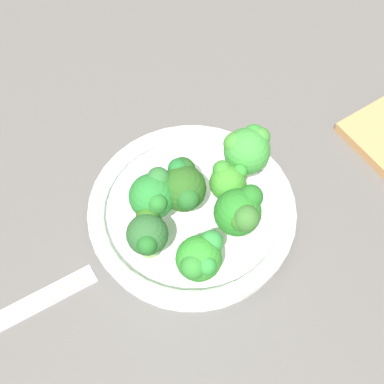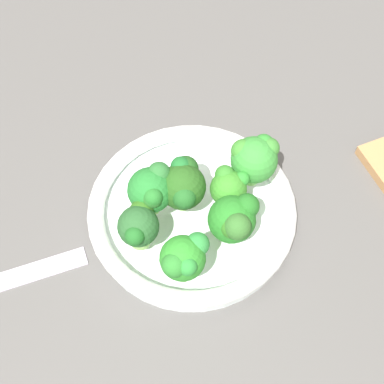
# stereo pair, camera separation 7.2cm
# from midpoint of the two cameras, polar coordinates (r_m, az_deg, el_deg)

# --- Properties ---
(ground_plane) EXTENTS (1.30, 1.30, 0.03)m
(ground_plane) POSITION_cam_midpoint_polar(r_m,az_deg,el_deg) (0.80, -4.09, -1.48)
(ground_plane) COLOR #585654
(bowl) EXTENTS (0.27, 0.27, 0.04)m
(bowl) POSITION_cam_midpoint_polar(r_m,az_deg,el_deg) (0.76, -2.70, -2.21)
(bowl) COLOR white
(bowl) RESTS_ON ground_plane
(broccoli_floret_0) EXTENTS (0.07, 0.06, 0.07)m
(broccoli_floret_0) POSITION_cam_midpoint_polar(r_m,az_deg,el_deg) (0.71, -3.57, 0.45)
(broccoli_floret_0) COLOR #83B150
(broccoli_floret_0) RESTS_ON bowl
(broccoli_floret_1) EXTENTS (0.06, 0.06, 0.08)m
(broccoli_floret_1) POSITION_cam_midpoint_polar(r_m,az_deg,el_deg) (0.73, 2.69, 4.12)
(broccoli_floret_1) COLOR #79C158
(broccoli_floret_1) RESTS_ON bowl
(broccoli_floret_2) EXTENTS (0.06, 0.06, 0.07)m
(broccoli_floret_2) POSITION_cam_midpoint_polar(r_m,az_deg,el_deg) (0.69, 1.82, -2.30)
(broccoli_floret_2) COLOR #8DCC5C
(broccoli_floret_2) RESTS_ON bowl
(broccoli_floret_3) EXTENTS (0.05, 0.06, 0.07)m
(broccoli_floret_3) POSITION_cam_midpoint_polar(r_m,az_deg,el_deg) (0.66, -2.37, -6.90)
(broccoli_floret_3) COLOR #92D873
(broccoli_floret_3) RESTS_ON bowl
(broccoli_floret_4) EXTENTS (0.06, 0.06, 0.08)m
(broccoli_floret_4) POSITION_cam_midpoint_polar(r_m,az_deg,el_deg) (0.70, -6.82, -0.64)
(broccoli_floret_4) COLOR #87C358
(broccoli_floret_4) RESTS_ON bowl
(broccoli_floret_5) EXTENTS (0.06, 0.05, 0.06)m
(broccoli_floret_5) POSITION_cam_midpoint_polar(r_m,az_deg,el_deg) (0.68, -7.46, -4.37)
(broccoli_floret_5) COLOR #94C865
(broccoli_floret_5) RESTS_ON bowl
(broccoli_floret_6) EXTENTS (0.05, 0.05, 0.06)m
(broccoli_floret_6) POSITION_cam_midpoint_polar(r_m,az_deg,el_deg) (0.71, 0.70, 0.79)
(broccoli_floret_6) COLOR #79C24D
(broccoli_floret_6) RESTS_ON bowl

